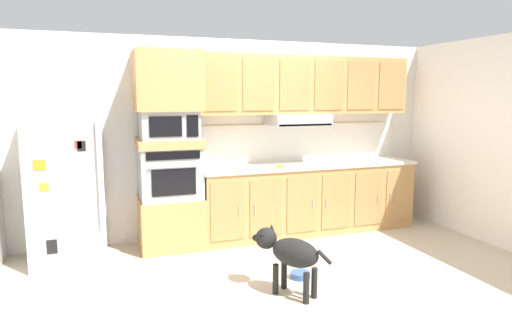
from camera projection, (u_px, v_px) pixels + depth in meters
name	position (u px, v px, depth m)	size (l,w,h in m)	color
ground_plane	(267.00, 258.00, 4.90)	(9.60, 9.60, 0.00)	beige
back_kitchen_wall	(237.00, 138.00, 5.75)	(6.20, 0.12, 2.50)	silver
side_panel_right	(471.00, 139.00, 5.64)	(0.12, 7.10, 2.50)	white
refrigerator	(67.00, 181.00, 4.73)	(0.76, 0.73, 1.76)	#ADADB2
oven_base_cabinet	(171.00, 222.00, 5.25)	(0.74, 0.62, 0.60)	tan
built_in_oven	(170.00, 173.00, 5.16)	(0.70, 0.62, 0.60)	#A8AAAF
appliance_mid_shelf	(169.00, 143.00, 5.11)	(0.74, 0.62, 0.10)	tan
microwave	(169.00, 125.00, 5.08)	(0.64, 0.54, 0.32)	#A8AAAF
appliance_upper_cabinet	(167.00, 81.00, 5.01)	(0.74, 0.62, 0.68)	tan
lower_cabinet_run	(309.00, 199.00, 5.82)	(2.88, 0.63, 0.88)	tan
countertop_slab	(309.00, 165.00, 5.76)	(2.92, 0.64, 0.04)	silver
backsplash_panel	(300.00, 142.00, 5.99)	(2.92, 0.02, 0.50)	white
upper_cabinet_with_hood	(306.00, 88.00, 5.72)	(2.88, 0.48, 0.88)	tan
screwdriver	(280.00, 166.00, 5.43)	(0.17, 0.17, 0.03)	yellow
dog	(289.00, 252.00, 3.97)	(0.53, 0.74, 0.59)	black
dog_food_bowl	(300.00, 275.00, 4.37)	(0.20, 0.20, 0.06)	#3359A5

